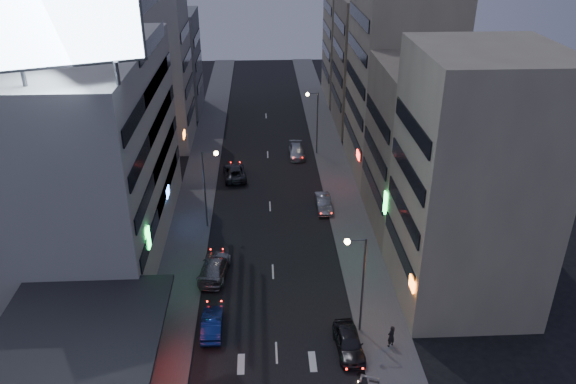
{
  "coord_description": "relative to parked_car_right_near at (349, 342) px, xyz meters",
  "views": [
    {
      "loc": [
        -0.69,
        -26.47,
        28.37
      ],
      "look_at": [
        1.44,
        16.45,
        6.52
      ],
      "focal_mm": 35.0,
      "sensor_mm": 36.0,
      "label": 1
    }
  ],
  "objects": [
    {
      "name": "scooter_blue",
      "position": [
        1.77,
        -3.87,
        -0.04
      ],
      "size": [
        1.1,
        2.08,
        1.21
      ],
      "primitive_type": null,
      "rotation": [
        0.0,
        0.0,
        1.34
      ],
      "color": "navy",
      "rests_on": "sidewalk_right"
    },
    {
      "name": "sidewalk_right",
      "position": [
        2.84,
        26.0,
        -0.71
      ],
      "size": [
        4.0,
        120.0,
        0.12
      ],
      "primitive_type": "cube",
      "color": "#4C4C4F",
      "rests_on": "ground"
    },
    {
      "name": "white_building",
      "position": [
        -22.16,
        16.0,
        8.23
      ],
      "size": [
        14.0,
        24.0,
        18.0
      ],
      "primitive_type": "cube",
      "color": "#ACACA7",
      "rests_on": "ground"
    },
    {
      "name": "street_lamp_right_near",
      "position": [
        0.74,
        2.0,
        4.6
      ],
      "size": [
        1.6,
        0.44,
        8.02
      ],
      "color": "#595B60",
      "rests_on": "sidewalk_right"
    },
    {
      "name": "parked_car_right_mid",
      "position": [
        0.44,
        21.13,
        -0.06
      ],
      "size": [
        1.59,
        4.31,
        1.41
      ],
      "primitive_type": "imported",
      "rotation": [
        0.0,
        0.0,
        0.02
      ],
      "color": "#95989C",
      "rests_on": "ground"
    },
    {
      "name": "shophouse_far",
      "position": [
        9.84,
        31.0,
        10.23
      ],
      "size": [
        10.0,
        14.0,
        22.0
      ],
      "primitive_type": "cube",
      "color": "#ADA787",
      "rests_on": "ground"
    },
    {
      "name": "billboard",
      "position": [
        -18.15,
        5.97,
        20.89
      ],
      "size": [
        9.52,
        3.75,
        6.2
      ],
      "rotation": [
        0.0,
        0.0,
        0.35
      ],
      "color": "#595B60",
      "rests_on": "white_building"
    },
    {
      "name": "parked_car_right_far",
      "position": [
        -1.48,
        35.28,
        -0.08
      ],
      "size": [
        1.95,
        4.74,
        1.37
      ],
      "primitive_type": "imported",
      "rotation": [
        0.0,
        0.0,
        0.0
      ],
      "color": "#A3A7AC",
      "rests_on": "ground"
    },
    {
      "name": "shophouse_mid",
      "position": [
        10.34,
        18.0,
        7.23
      ],
      "size": [
        11.0,
        12.0,
        16.0
      ],
      "primitive_type": "cube",
      "color": "gray",
      "rests_on": "ground"
    },
    {
      "name": "road_car_blue",
      "position": [
        -9.87,
        2.57,
        -0.07
      ],
      "size": [
        1.52,
        4.25,
        1.4
      ],
      "primitive_type": "imported",
      "rotation": [
        0.0,
        0.0,
        3.15
      ],
      "color": "navy",
      "rests_on": "ground"
    },
    {
      "name": "far_right_a",
      "position": [
        10.34,
        46.0,
        8.23
      ],
      "size": [
        11.0,
        12.0,
        18.0
      ],
      "primitive_type": "cube",
      "color": "gray",
      "rests_on": "ground"
    },
    {
      "name": "parked_car_right_near",
      "position": [
        0.0,
        0.0,
        0.0
      ],
      "size": [
        2.07,
        4.61,
        1.54
      ],
      "primitive_type": "imported",
      "rotation": [
        0.0,
        0.0,
        0.06
      ],
      "color": "#27262C",
      "rests_on": "ground"
    },
    {
      "name": "far_right_b",
      "position": [
        10.84,
        60.0,
        11.23
      ],
      "size": [
        12.0,
        12.0,
        24.0
      ],
      "primitive_type": "cube",
      "color": "#ADA787",
      "rests_on": "ground"
    },
    {
      "name": "far_left_a",
      "position": [
        -20.66,
        41.0,
        9.23
      ],
      "size": [
        11.0,
        10.0,
        20.0
      ],
      "primitive_type": "cube",
      "color": "#ACACA7",
      "rests_on": "ground"
    },
    {
      "name": "street_lamp_left",
      "position": [
        -11.06,
        18.0,
        4.6
      ],
      "size": [
        1.6,
        0.44,
        8.02
      ],
      "color": "#595B60",
      "rests_on": "sidewalk_left"
    },
    {
      "name": "scooter_black_b",
      "position": [
        2.63,
        -3.6,
        -0.15
      ],
      "size": [
        0.97,
        1.72,
        1.0
      ],
      "primitive_type": null,
      "rotation": [
        0.0,
        0.0,
        1.85
      ],
      "color": "black",
      "rests_on": "sidewalk_right"
    },
    {
      "name": "street_lamp_right_far",
      "position": [
        0.74,
        36.0,
        4.6
      ],
      "size": [
        1.6,
        0.44,
        8.02
      ],
      "color": "#595B60",
      "rests_on": "sidewalk_right"
    },
    {
      "name": "shophouse_near",
      "position": [
        9.84,
        6.5,
        9.23
      ],
      "size": [
        10.0,
        11.0,
        20.0
      ],
      "primitive_type": "cube",
      "color": "#ADA787",
      "rests_on": "ground"
    },
    {
      "name": "road_car_silver",
      "position": [
        -10.16,
        9.73,
        0.03
      ],
      "size": [
        2.87,
        5.72,
        1.6
      ],
      "primitive_type": "imported",
      "rotation": [
        0.0,
        0.0,
        3.02
      ],
      "color": "gray",
      "rests_on": "ground"
    },
    {
      "name": "scooter_silver_b",
      "position": [
        1.72,
        -2.9,
        -0.06
      ],
      "size": [
        1.26,
        2.01,
        1.17
      ],
      "primitive_type": null,
      "rotation": [
        0.0,
        0.0,
        1.22
      ],
      "color": "#96979D",
      "rests_on": "sidewalk_right"
    },
    {
      "name": "food_court",
      "position": [
        -19.06,
        -2.0,
        1.22
      ],
      "size": [
        11.0,
        13.0,
        3.88
      ],
      "color": "#ADA787",
      "rests_on": "ground"
    },
    {
      "name": "sidewalk_left",
      "position": [
        -13.16,
        26.0,
        -0.71
      ],
      "size": [
        4.0,
        120.0,
        0.12
      ],
      "primitive_type": "cube",
      "color": "#4C4C4F",
      "rests_on": "ground"
    },
    {
      "name": "person",
      "position": [
        3.07,
        0.18,
        0.23
      ],
      "size": [
        0.77,
        0.7,
        1.76
      ],
      "primitive_type": "imported",
      "rotation": [
        0.0,
        0.0,
        3.7
      ],
      "color": "black",
      "rests_on": "sidewalk_right"
    },
    {
      "name": "parked_car_left",
      "position": [
        -9.15,
        29.26,
        -0.04
      ],
      "size": [
        3.07,
        5.53,
        1.46
      ],
      "primitive_type": "imported",
      "rotation": [
        0.0,
        0.0,
        3.27
      ],
      "color": "#2A2B30",
      "rests_on": "ground"
    },
    {
      "name": "far_left_b",
      "position": [
        -21.16,
        54.0,
        6.73
      ],
      "size": [
        12.0,
        10.0,
        15.0
      ],
      "primitive_type": "cube",
      "color": "gray",
      "rests_on": "ground"
    }
  ]
}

